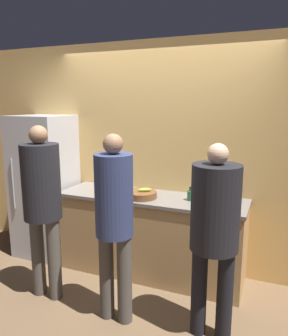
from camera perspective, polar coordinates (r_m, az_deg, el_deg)
ground_plane at (r=3.68m, az=-0.90°, el=-20.11°), size 14.00×14.00×0.00m
wall_back at (r=3.80m, az=3.00°, el=1.98°), size 5.20×0.06×2.60m
counter at (r=3.76m, az=1.27°, el=-11.52°), size 2.07×0.64×0.91m
refrigerator at (r=4.31m, az=-16.88°, el=-3.04°), size 0.68×0.63×1.76m
person_left at (r=3.28m, az=-17.31°, el=-4.88°), size 0.36×0.36×1.71m
person_center at (r=2.81m, az=-5.19°, el=-8.18°), size 0.32×0.32×1.67m
person_right at (r=2.65m, az=12.22°, el=-9.51°), size 0.38×0.38×1.62m
fruit_bowl at (r=3.52m, az=-0.50°, el=-4.60°), size 0.34×0.34×0.11m
utensil_crock at (r=3.56m, az=15.64°, el=-4.40°), size 0.09×0.09×0.26m
bottle_clear at (r=3.59m, az=9.90°, el=-3.85°), size 0.06×0.06×0.19m
bottle_green at (r=3.46m, az=8.12°, el=-4.70°), size 0.07×0.07×0.14m
cup_red at (r=3.38m, az=13.34°, el=-5.47°), size 0.07×0.07×0.09m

